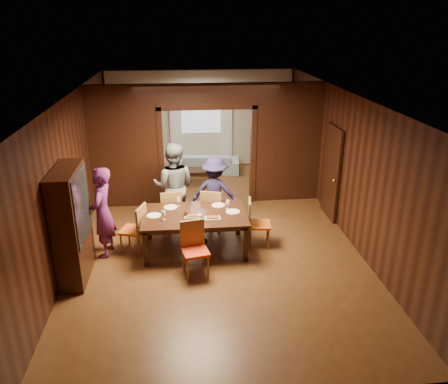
{
  "coord_description": "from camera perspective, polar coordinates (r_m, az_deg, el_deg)",
  "views": [
    {
      "loc": [
        -0.64,
        -8.4,
        4.28
      ],
      "look_at": [
        0.19,
        -0.4,
        1.05
      ],
      "focal_mm": 35.0,
      "sensor_mm": 36.0,
      "label": 1
    }
  ],
  "objects": [
    {
      "name": "wineglass_far",
      "position": [
        8.78,
        -5.96,
        -1.24
      ],
      "size": [
        0.08,
        0.08,
        0.18
      ],
      "primitive_type": null,
      "color": "white",
      "rests_on": "dining_table"
    },
    {
      "name": "chair_far_r",
      "position": [
        9.26,
        -1.48,
        -2.31
      ],
      "size": [
        0.54,
        0.54,
        0.97
      ],
      "primitive_type": null,
      "rotation": [
        0.0,
        0.0,
        2.88
      ],
      "color": "orange",
      "rests_on": "floor"
    },
    {
      "name": "plate_far_r",
      "position": [
        8.77,
        -0.73,
        -1.73
      ],
      "size": [
        0.27,
        0.27,
        0.01
      ],
      "primitive_type": "cylinder",
      "color": "silver",
      "rests_on": "dining_table"
    },
    {
      "name": "chair_left",
      "position": [
        8.63,
        -11.84,
        -4.7
      ],
      "size": [
        0.56,
        0.56,
        0.97
      ],
      "primitive_type": null,
      "rotation": [
        0.0,
        0.0,
        -1.9
      ],
      "color": "orange",
      "rests_on": "floor"
    },
    {
      "name": "condiment_jar",
      "position": [
        8.33,
        -5.0,
        -2.78
      ],
      "size": [
        0.08,
        0.08,
        0.11
      ],
      "primitive_type": null,
      "color": "#492B11",
      "rests_on": "dining_table"
    },
    {
      "name": "serving_bowl",
      "position": [
        8.55,
        -3.17,
        -2.2
      ],
      "size": [
        0.29,
        0.29,
        0.07
      ],
      "primitive_type": "imported",
      "color": "black",
      "rests_on": "dining_table"
    },
    {
      "name": "dining_table",
      "position": [
        8.58,
        -3.81,
        -5.2
      ],
      "size": [
        2.0,
        1.25,
        0.76
      ],
      "primitive_type": "cube",
      "color": "black",
      "rests_on": "floor"
    },
    {
      "name": "room_walls",
      "position": [
        10.67,
        -2.28,
        6.79
      ],
      "size": [
        5.52,
        9.01,
        2.9
      ],
      "color": "black",
      "rests_on": "floor"
    },
    {
      "name": "curtain_left",
      "position": [
        13.15,
        -6.3,
        8.42
      ],
      "size": [
        0.35,
        0.06,
        2.4
      ],
      "primitive_type": "cube",
      "color": "white",
      "rests_on": "back_wall"
    },
    {
      "name": "plate_left",
      "position": [
        8.43,
        -9.15,
        -3.05
      ],
      "size": [
        0.27,
        0.27,
        0.01
      ],
      "primitive_type": "cylinder",
      "color": "white",
      "rests_on": "dining_table"
    },
    {
      "name": "window_far",
      "position": [
        13.11,
        -3.05,
        10.49
      ],
      "size": [
        1.2,
        0.03,
        1.3
      ],
      "primitive_type": "cube",
      "color": "silver",
      "rests_on": "back_wall"
    },
    {
      "name": "door_right",
      "position": [
        10.04,
        13.88,
        2.45
      ],
      "size": [
        0.06,
        0.9,
        2.1
      ],
      "primitive_type": "cube",
      "color": "black",
      "rests_on": "floor"
    },
    {
      "name": "wineglass_right",
      "position": [
        8.6,
        0.49,
        -1.63
      ],
      "size": [
        0.08,
        0.08,
        0.18
      ],
      "primitive_type": null,
      "color": "silver",
      "rests_on": "dining_table"
    },
    {
      "name": "plate_far_l",
      "position": [
        8.74,
        -6.98,
        -1.98
      ],
      "size": [
        0.27,
        0.27,
        0.01
      ],
      "primitive_type": "cylinder",
      "color": "white",
      "rests_on": "dining_table"
    },
    {
      "name": "chair_near",
      "position": [
        7.73,
        -3.77,
        -7.55
      ],
      "size": [
        0.52,
        0.52,
        0.97
      ],
      "primitive_type": null,
      "rotation": [
        0.0,
        0.0,
        0.2
      ],
      "color": "red",
      "rests_on": "floor"
    },
    {
      "name": "platter_a",
      "position": [
        8.3,
        -4.15,
        -3.12
      ],
      "size": [
        0.3,
        0.2,
        0.04
      ],
      "primitive_type": "cube",
      "color": "gray",
      "rests_on": "dining_table"
    },
    {
      "name": "curtain_right",
      "position": [
        13.23,
        0.28,
        8.63
      ],
      "size": [
        0.35,
        0.06,
        2.4
      ],
      "primitive_type": "cube",
      "color": "white",
      "rests_on": "back_wall"
    },
    {
      "name": "ceiling",
      "position": [
        8.54,
        -1.57,
        12.57
      ],
      "size": [
        5.5,
        9.0,
        0.02
      ],
      "primitive_type": "cube",
      "color": "silver",
      "rests_on": "room_walls"
    },
    {
      "name": "plate_right",
      "position": [
        8.49,
        1.16,
        -2.58
      ],
      "size": [
        0.27,
        0.27,
        0.01
      ],
      "primitive_type": "cylinder",
      "color": "silver",
      "rests_on": "dining_table"
    },
    {
      "name": "person_navy",
      "position": [
        9.38,
        -1.21,
        -0.03
      ],
      "size": [
        1.12,
        0.81,
        1.56
      ],
      "primitive_type": "imported",
      "rotation": [
        0.0,
        0.0,
        2.89
      ],
      "color": "#211B45",
      "rests_on": "floor"
    },
    {
      "name": "person_grey",
      "position": [
        9.31,
        -6.56,
        0.73
      ],
      "size": [
        1.04,
        0.87,
        1.89
      ],
      "primitive_type": "imported",
      "rotation": [
        0.0,
        0.0,
        2.95
      ],
      "color": "slate",
      "rests_on": "floor"
    },
    {
      "name": "plate_near",
      "position": [
        8.05,
        -3.81,
        -4.06
      ],
      "size": [
        0.27,
        0.27,
        0.01
      ],
      "primitive_type": "cylinder",
      "color": "silver",
      "rests_on": "dining_table"
    },
    {
      "name": "floor",
      "position": [
        9.45,
        -1.39,
        -5.06
      ],
      "size": [
        9.0,
        9.0,
        0.0
      ],
      "primitive_type": "plane",
      "color": "#573118",
      "rests_on": "ground"
    },
    {
      "name": "chair_right",
      "position": [
        8.7,
        4.64,
        -4.05
      ],
      "size": [
        0.5,
        0.5,
        0.97
      ],
      "primitive_type": null,
      "rotation": [
        0.0,
        0.0,
        1.43
      ],
      "color": "#D85F14",
      "rests_on": "floor"
    },
    {
      "name": "chair_far_l",
      "position": [
        9.3,
        -6.98,
        -2.39
      ],
      "size": [
        0.5,
        0.5,
        0.97
      ],
      "primitive_type": null,
      "rotation": [
        0.0,
        0.0,
        3.28
      ],
      "color": "red",
      "rests_on": "floor"
    },
    {
      "name": "tumbler",
      "position": [
        8.08,
        -3.16,
        -3.43
      ],
      "size": [
        0.07,
        0.07,
        0.14
      ],
      "primitive_type": "cylinder",
      "color": "white",
      "rests_on": "dining_table"
    },
    {
      "name": "person_purple",
      "position": [
        8.48,
        -15.57,
        -2.6
      ],
      "size": [
        0.51,
        0.7,
        1.76
      ],
      "primitive_type": "imported",
      "rotation": [
        0.0,
        0.0,
        -1.72
      ],
      "color": "#662366",
      "rests_on": "floor"
    },
    {
      "name": "sofa",
      "position": [
        12.9,
        -2.47,
        3.84
      ],
      "size": [
        2.06,
        0.99,
        0.58
      ],
      "primitive_type": "imported",
      "rotation": [
        0.0,
        0.0,
        3.03
      ],
      "color": "#97B4C5",
      "rests_on": "floor"
    },
    {
      "name": "platter_b",
      "position": [
        8.21,
        -1.5,
        -3.36
      ],
      "size": [
        0.3,
        0.2,
        0.04
      ],
      "primitive_type": "cube",
      "color": "gray",
      "rests_on": "dining_table"
    },
    {
      "name": "hutch",
      "position": [
        7.87,
        -19.26,
        -4.07
      ],
      "size": [
        0.4,
        1.2,
        2.0
      ],
      "primitive_type": "cube",
      "color": "black",
      "rests_on": "floor"
    },
    {
      "name": "wineglass_left",
      "position": [
        8.2,
        -7.89,
        -3.05
      ],
      "size": [
        0.08,
        0.08,
        0.18
      ],
      "primitive_type": null,
      "color": "silver",
      "rests_on": "dining_table"
    },
    {
      "name": "coffee_table",
      "position": [
        12.06,
        -3.29,
        2.06
      ],
      "size": [
        0.8,
        0.5,
        0.4
      ],
      "primitive_type": "cube",
      "color": "black",
      "rests_on": "floor"
    }
  ]
}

